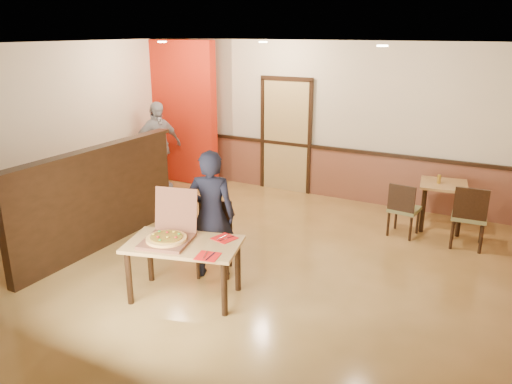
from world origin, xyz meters
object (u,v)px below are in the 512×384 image
(main_table, at_px, (184,251))
(diner, at_px, (211,215))
(diner_chair, at_px, (215,235))
(condiment, at_px, (439,179))
(pizza_box, at_px, (168,235))
(passerby, at_px, (158,146))
(side_chair_right, at_px, (469,214))
(side_table, at_px, (443,194))
(side_chair_left, at_px, (403,208))

(main_table, xyz_separation_m, diner, (-0.01, 0.60, 0.24))
(diner_chair, distance_m, condiment, 3.64)
(main_table, relative_size, pizza_box, 1.97)
(diner_chair, distance_m, passerby, 3.77)
(side_chair_right, height_order, side_table, side_chair_right)
(condiment, bearing_deg, side_chair_left, -123.57)
(diner, xyz_separation_m, passerby, (-2.89, 2.58, 0.03))
(side_chair_right, distance_m, condiment, 0.84)
(side_chair_right, height_order, diner, diner)
(side_chair_left, bearing_deg, pizza_box, 62.91)
(side_table, relative_size, diner, 0.47)
(side_chair_left, relative_size, side_chair_right, 0.89)
(side_chair_left, xyz_separation_m, side_table, (0.46, 0.61, 0.10))
(diner_chair, relative_size, side_table, 1.16)
(side_chair_right, relative_size, side_table, 1.20)
(side_table, bearing_deg, diner, -127.00)
(diner, bearing_deg, side_chair_right, -159.11)
(pizza_box, bearing_deg, main_table, -0.86)
(side_table, xyz_separation_m, passerby, (-5.17, -0.44, 0.29))
(side_chair_left, bearing_deg, passerby, 3.89)
(side_chair_left, height_order, side_table, side_chair_left)
(main_table, xyz_separation_m, side_chair_left, (1.81, 3.01, -0.12))
(main_table, bearing_deg, passerby, 117.07)
(side_table, distance_m, diner, 3.79)
(diner, bearing_deg, side_table, -147.44)
(pizza_box, xyz_separation_m, condiment, (2.37, 3.62, 0.05))
(side_chair_left, relative_size, passerby, 0.49)
(passerby, relative_size, condiment, 12.66)
(side_chair_left, xyz_separation_m, pizza_box, (-1.99, -3.05, 0.30))
(pizza_box, bearing_deg, diner, 61.41)
(side_chair_right, height_order, passerby, passerby)
(main_table, bearing_deg, diner, 75.50)
(main_table, distance_m, side_chair_left, 3.51)
(passerby, bearing_deg, pizza_box, -117.51)
(pizza_box, distance_m, condiment, 4.33)
(passerby, bearing_deg, main_table, -115.39)
(side_chair_right, bearing_deg, side_chair_left, -4.49)
(main_table, xyz_separation_m, diner_chair, (-0.06, 0.74, -0.09))
(main_table, relative_size, side_chair_left, 1.71)
(passerby, bearing_deg, side_table, -62.92)
(main_table, bearing_deg, side_chair_left, 43.63)
(side_chair_right, distance_m, diner, 3.65)
(side_table, bearing_deg, side_chair_right, -53.69)
(diner_chair, relative_size, pizza_box, 1.25)
(diner_chair, xyz_separation_m, side_chair_left, (1.87, 2.27, -0.04))
(diner_chair, relative_size, side_chair_left, 1.08)
(side_chair_left, height_order, diner, diner)
(diner, height_order, passerby, passerby)
(diner, bearing_deg, diner_chair, -90.72)
(main_table, distance_m, side_chair_right, 4.05)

